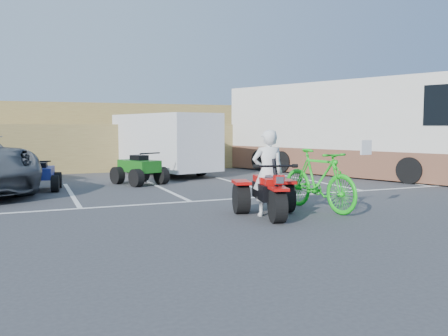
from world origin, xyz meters
name	(u,v)px	position (x,y,z in m)	size (l,w,h in m)	color
ground	(227,219)	(0.00, 0.00, 0.00)	(100.00, 100.00, 0.00)	#38383B
parking_stripes	(201,191)	(0.87, 4.07, 0.00)	(28.00, 5.16, 0.01)	white
grass_embankment	(109,136)	(0.00, 15.48, 1.42)	(40.00, 8.50, 3.10)	olive
red_trike_atv	(269,217)	(0.89, -0.18, 0.00)	(1.34, 1.78, 1.16)	#B00C0A
rider	(268,173)	(0.92, -0.04, 0.92)	(0.67, 0.44, 1.84)	white
green_dirt_bike	(318,180)	(2.29, 0.11, 0.70)	(0.66, 2.32, 1.39)	#14BF19
cargo_trailer	(164,142)	(1.21, 9.35, 1.30)	(3.34, 5.49, 2.39)	silver
rv_motorhome	(340,135)	(7.82, 6.91, 1.55)	(5.98, 10.16, 3.57)	silver
quad_atv_blue	(42,190)	(-3.45, 6.14, 0.00)	(1.07, 1.43, 0.93)	navy
quad_atv_green	(140,184)	(-0.41, 6.56, 0.00)	(1.24, 1.66, 1.08)	#155F15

